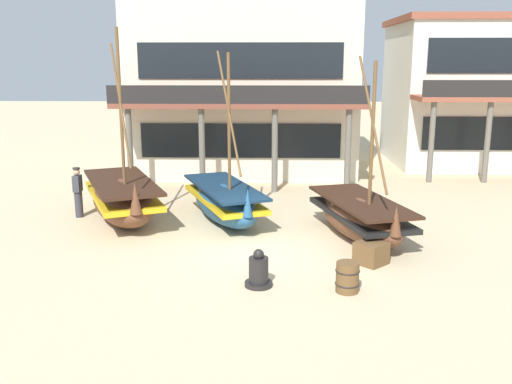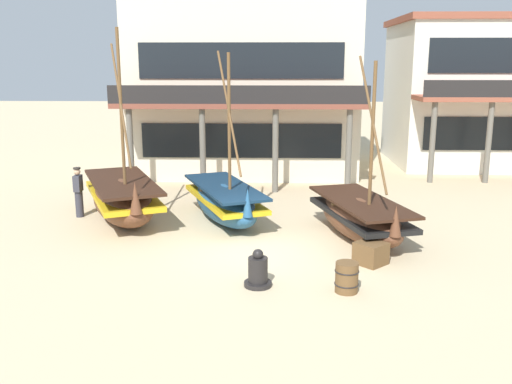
% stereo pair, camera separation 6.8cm
% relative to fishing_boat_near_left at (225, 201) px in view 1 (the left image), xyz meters
% --- Properties ---
extents(ground_plane, '(120.00, 120.00, 0.00)m').
position_rel_fishing_boat_near_left_xyz_m(ground_plane, '(1.07, -2.83, -0.66)').
color(ground_plane, '#CCB78E').
extents(fishing_boat_near_left, '(3.15, 4.84, 5.43)m').
position_rel_fishing_boat_near_left_xyz_m(fishing_boat_near_left, '(0.00, 0.00, 0.00)').
color(fishing_boat_near_left, '#23517A').
rests_on(fishing_boat_near_left, ground).
extents(fishing_boat_centre_large, '(2.79, 4.69, 5.26)m').
position_rel_fishing_boat_near_left_xyz_m(fishing_boat_centre_large, '(4.15, -1.71, -0.02)').
color(fishing_boat_centre_large, brown).
rests_on(fishing_boat_centre_large, ground).
extents(fishing_boat_far_right, '(3.65, 5.22, 6.10)m').
position_rel_fishing_boat_near_left_xyz_m(fishing_boat_far_right, '(-3.33, -0.03, 0.08)').
color(fishing_boat_far_right, brown).
rests_on(fishing_boat_far_right, ground).
extents(fisherman_by_hull, '(0.26, 0.37, 1.68)m').
position_rel_fishing_boat_near_left_xyz_m(fisherman_by_hull, '(-4.92, 0.36, 0.17)').
color(fisherman_by_hull, '#33333D').
rests_on(fisherman_by_hull, ground).
extents(capstan_winch, '(0.65, 0.65, 0.90)m').
position_rel_fishing_boat_near_left_xyz_m(capstan_winch, '(1.23, -5.49, -0.31)').
color(capstan_winch, black).
rests_on(capstan_winch, ground).
extents(wooden_barrel, '(0.56, 0.56, 0.70)m').
position_rel_fishing_boat_near_left_xyz_m(wooden_barrel, '(3.24, -5.78, -0.31)').
color(wooden_barrel, brown).
rests_on(wooden_barrel, ground).
extents(cargo_crate, '(0.98, 0.98, 0.58)m').
position_rel_fishing_boat_near_left_xyz_m(cargo_crate, '(4.10, -3.93, -0.37)').
color(cargo_crate, brown).
rests_on(cargo_crate, ground).
extents(harbor_building_main, '(10.49, 8.78, 10.24)m').
position_rel_fishing_boat_near_left_xyz_m(harbor_building_main, '(0.21, 9.29, 4.46)').
color(harbor_building_main, beige).
rests_on(harbor_building_main, ground).
extents(harbor_building_annex, '(8.62, 8.72, 7.22)m').
position_rel_fishing_boat_near_left_xyz_m(harbor_building_annex, '(11.91, 11.31, 2.96)').
color(harbor_building_annex, silver).
rests_on(harbor_building_annex, ground).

